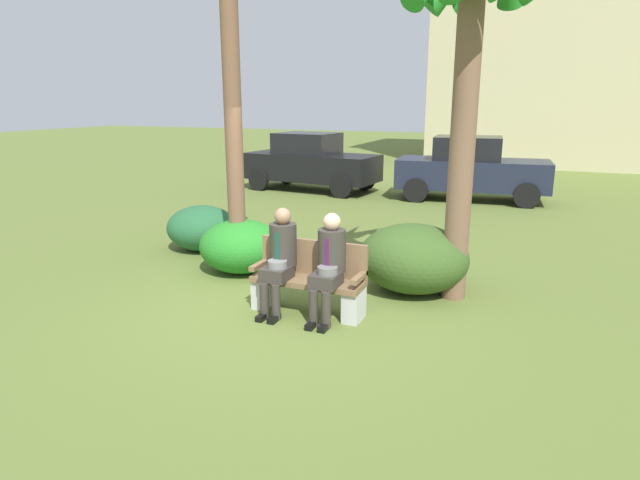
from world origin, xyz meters
The scene contains 11 objects.
ground_plane centered at (0.00, 0.00, 0.00)m, with size 80.00×80.00×0.00m, color #5C6D30.
park_bench centered at (0.35, 0.14, 0.40)m, with size 1.42×0.44×0.90m.
seated_man_left centered at (0.01, 0.02, 0.73)m, with size 0.34×0.72×1.31m.
seated_man_right centered at (0.67, 0.02, 0.72)m, with size 0.34×0.72×1.30m.
palm_tree_tall centered at (1.94, 1.37, 3.53)m, with size 1.72×1.79×4.91m.
shrub_near_bench centered at (-2.58, 2.10, 0.40)m, with size 1.27×1.16×0.79m, color #265E37.
shrub_mid_lawn centered at (-1.28, 1.25, 0.41)m, with size 1.31×1.20×0.82m, color #257D25.
shrub_far_lawn centered at (1.38, 1.39, 0.48)m, with size 1.52×1.40×0.95m, color #365320.
parked_car_near centered at (-3.44, 8.91, 0.84)m, with size 4.05×2.06×1.68m.
parked_car_far centered at (1.13, 9.06, 0.84)m, with size 4.03×2.00×1.68m.
building_backdrop centered at (4.14, 20.51, 5.69)m, with size 12.39×7.82×11.33m.
Camera 1 is at (2.95, -5.75, 2.60)m, focal length 30.43 mm.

